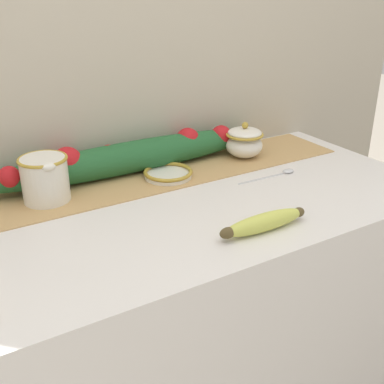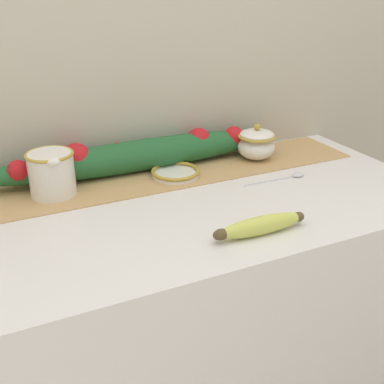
{
  "view_description": "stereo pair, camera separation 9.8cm",
  "coord_description": "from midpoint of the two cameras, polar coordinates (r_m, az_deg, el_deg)",
  "views": [
    {
      "loc": [
        -0.5,
        -0.92,
        1.43
      ],
      "look_at": [
        0.02,
        -0.04,
        0.97
      ],
      "focal_mm": 45.0,
      "sensor_mm": 36.0,
      "label": 1
    },
    {
      "loc": [
        -0.41,
        -0.96,
        1.43
      ],
      "look_at": [
        0.02,
        -0.04,
        0.97
      ],
      "focal_mm": 45.0,
      "sensor_mm": 36.0,
      "label": 2
    }
  ],
  "objects": [
    {
      "name": "countertop",
      "position": [
        1.43,
        -3.87,
        -18.53
      ],
      "size": [
        1.36,
        0.61,
        0.92
      ],
      "primitive_type": "cube",
      "color": "silver",
      "rests_on": "ground_plane"
    },
    {
      "name": "back_wall",
      "position": [
        1.36,
        -11.29,
        14.34
      ],
      "size": [
        2.16,
        0.04,
        2.4
      ],
      "primitive_type": "cube",
      "color": "#B7AD99",
      "rests_on": "ground_plane"
    },
    {
      "name": "table_runner",
      "position": [
        1.32,
        -8.21,
        1.39
      ],
      "size": [
        1.25,
        0.21,
        0.0
      ],
      "primitive_type": "cube",
      "color": "tan",
      "rests_on": "countertop"
    },
    {
      "name": "spoon",
      "position": [
        1.37,
        8.8,
        2.28
      ],
      "size": [
        0.19,
        0.03,
        0.01
      ],
      "rotation": [
        0.0,
        0.0,
        -0.02
      ],
      "color": "silver",
      "rests_on": "countertop"
    },
    {
      "name": "poinsettia_garland",
      "position": [
        1.36,
        -9.34,
        4.18
      ],
      "size": [
        0.88,
        0.1,
        0.1
      ],
      "color": "#235B2D",
      "rests_on": "countertop"
    },
    {
      "name": "sugar_bowl",
      "position": [
        1.46,
        4.32,
        5.93
      ],
      "size": [
        0.11,
        0.11,
        0.11
      ],
      "color": "white",
      "rests_on": "countertop"
    },
    {
      "name": "small_dish",
      "position": [
        1.32,
        -4.96,
        2.17
      ],
      "size": [
        0.14,
        0.14,
        0.02
      ],
      "color": "white",
      "rests_on": "countertop"
    },
    {
      "name": "cream_pitcher",
      "position": [
        1.23,
        -19.25,
        1.61
      ],
      "size": [
        0.12,
        0.14,
        0.11
      ],
      "color": "white",
      "rests_on": "countertop"
    },
    {
      "name": "banana",
      "position": [
        1.05,
        5.89,
        -3.66
      ],
      "size": [
        0.23,
        0.05,
        0.04
      ],
      "rotation": [
        0.0,
        0.0,
        -0.02
      ],
      "color": "#CCD156",
      "rests_on": "countertop"
    }
  ]
}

